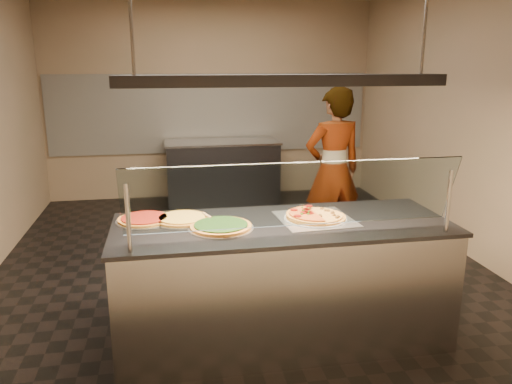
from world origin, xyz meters
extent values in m
cube|color=black|center=(0.00, 0.00, -0.01)|extent=(5.00, 6.00, 0.02)
cube|color=tan|center=(0.00, 3.01, 1.50)|extent=(5.00, 0.02, 3.00)
cube|color=tan|center=(0.00, -3.01, 1.50)|extent=(5.00, 0.02, 3.00)
cube|color=tan|center=(2.51, 0.00, 1.50)|extent=(0.02, 6.00, 3.00)
cube|color=silver|center=(0.00, 2.98, 1.30)|extent=(4.90, 0.02, 1.20)
cube|color=#B7B7BC|center=(0.10, -1.40, 0.45)|extent=(2.43, 0.90, 0.90)
cube|color=#2F2F33|center=(0.10, -1.40, 0.92)|extent=(2.47, 0.94, 0.03)
cylinder|color=#B7B7BC|center=(-0.97, -1.80, 1.15)|extent=(0.03, 0.03, 0.44)
cylinder|color=#B7B7BC|center=(1.16, -1.80, 1.15)|extent=(0.03, 0.03, 0.44)
cube|color=white|center=(0.10, -1.74, 1.23)|extent=(2.23, 0.18, 0.47)
cube|color=silver|center=(0.36, -1.36, 0.93)|extent=(0.57, 0.57, 0.01)
cylinder|color=silver|center=(0.36, -1.36, 0.94)|extent=(0.47, 0.47, 0.01)
cylinder|color=#5C0A04|center=(0.35, -1.20, 0.99)|extent=(0.06, 0.06, 0.01)
cylinder|color=#5C0A04|center=(0.32, -1.27, 0.99)|extent=(0.06, 0.06, 0.01)
cylinder|color=#5C0A04|center=(0.30, -1.29, 0.99)|extent=(0.06, 0.06, 0.01)
cylinder|color=#5C0A04|center=(0.21, -1.27, 0.99)|extent=(0.06, 0.06, 0.01)
cylinder|color=#5C0A04|center=(0.31, -1.34, 0.99)|extent=(0.06, 0.06, 0.01)
cylinder|color=#5C0A04|center=(0.27, -1.35, 0.99)|extent=(0.06, 0.06, 0.01)
cylinder|color=#5C0A04|center=(0.31, -1.37, 0.99)|extent=(0.06, 0.06, 0.01)
cylinder|color=#5C0A04|center=(0.20, -1.43, 0.99)|extent=(0.06, 0.06, 0.01)
cube|color=#19590F|center=(0.33, -1.26, 0.99)|extent=(0.02, 0.02, 0.01)
cube|color=#19590F|center=(0.29, -1.22, 0.99)|extent=(0.02, 0.02, 0.01)
cube|color=#19590F|center=(0.28, -1.31, 0.99)|extent=(0.02, 0.02, 0.01)
cube|color=#19590F|center=(0.31, -1.35, 0.99)|extent=(0.02, 0.02, 0.01)
cube|color=#19590F|center=(0.24, -1.39, 0.99)|extent=(0.02, 0.02, 0.01)
cube|color=#19590F|center=(0.29, -1.40, 0.99)|extent=(0.02, 0.02, 0.01)
sphere|color=#513014|center=(0.38, -1.42, 0.97)|extent=(0.03, 0.03, 0.03)
sphere|color=#513014|center=(0.38, -1.39, 0.97)|extent=(0.03, 0.03, 0.03)
sphere|color=#513014|center=(0.49, -1.47, 0.97)|extent=(0.03, 0.03, 0.03)
sphere|color=#513014|center=(0.50, -1.45, 0.97)|extent=(0.03, 0.03, 0.03)
sphere|color=#513014|center=(0.49, -1.41, 0.97)|extent=(0.03, 0.03, 0.03)
sphere|color=#513014|center=(0.49, -1.35, 0.97)|extent=(0.03, 0.03, 0.03)
sphere|color=#513014|center=(0.50, -1.34, 0.97)|extent=(0.03, 0.03, 0.03)
sphere|color=#513014|center=(0.48, -1.29, 0.97)|extent=(0.03, 0.03, 0.03)
sphere|color=#513014|center=(0.46, -1.28, 0.97)|extent=(0.03, 0.03, 0.03)
sphere|color=#513014|center=(0.45, -1.23, 0.97)|extent=(0.03, 0.03, 0.03)
cylinder|color=silver|center=(-0.36, -1.45, 0.93)|extent=(0.47, 0.47, 0.01)
cylinder|color=#A06123|center=(-0.36, -1.45, 0.95)|extent=(0.44, 0.44, 0.02)
cylinder|color=black|center=(-0.36, -1.45, 0.96)|extent=(0.38, 0.38, 0.01)
cylinder|color=silver|center=(-0.63, -1.21, 0.93)|extent=(0.43, 0.43, 0.01)
cylinder|color=#A06123|center=(-0.63, -1.21, 0.94)|extent=(0.40, 0.40, 0.02)
cylinder|color=gold|center=(-0.63, -1.21, 0.96)|extent=(0.34, 0.34, 0.01)
cylinder|color=silver|center=(-0.91, -1.17, 0.93)|extent=(0.42, 0.42, 0.01)
cylinder|color=#A06123|center=(-0.91, -1.17, 0.94)|extent=(0.39, 0.39, 0.02)
cylinder|color=maroon|center=(-0.91, -1.17, 0.96)|extent=(0.34, 0.34, 0.01)
cube|color=#B7B7BC|center=(-0.32, -1.30, 0.96)|extent=(0.16, 0.15, 0.00)
cylinder|color=tan|center=(-0.44, -1.22, 0.96)|extent=(0.07, 0.14, 0.02)
cube|color=#2F2F33|center=(0.10, 2.55, 0.45)|extent=(1.65, 0.70, 0.90)
cube|color=#B7B7BC|center=(0.10, 2.55, 0.92)|extent=(1.69, 0.74, 0.03)
imported|color=#27262D|center=(1.08, 0.33, 0.91)|extent=(0.72, 0.53, 1.83)
cube|color=#2F2F33|center=(0.10, -1.40, 1.95)|extent=(2.30, 0.18, 0.08)
camera|label=1|loc=(-0.72, -4.79, 2.07)|focal=35.00mm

